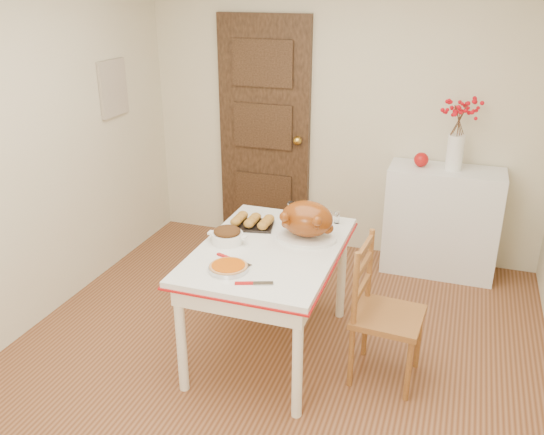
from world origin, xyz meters
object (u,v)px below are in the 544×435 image
(chair_oak, at_px, (389,314))
(kitchen_table, at_px, (270,300))
(turkey_platter, at_px, (307,221))
(pumpkin_pie, at_px, (228,267))
(sideboard, at_px, (441,221))

(chair_oak, bearing_deg, kitchen_table, 91.13)
(kitchen_table, bearing_deg, chair_oak, -2.69)
(turkey_platter, xyz_separation_m, pumpkin_pie, (-0.31, -0.57, -0.10))
(chair_oak, distance_m, turkey_platter, 0.77)
(kitchen_table, height_order, pumpkin_pie, pumpkin_pie)
(kitchen_table, bearing_deg, sideboard, 57.63)
(sideboard, height_order, chair_oak, sideboard)
(sideboard, height_order, pumpkin_pie, sideboard)
(sideboard, height_order, turkey_platter, turkey_platter)
(sideboard, relative_size, kitchen_table, 0.71)
(chair_oak, relative_size, pumpkin_pie, 3.96)
(sideboard, xyz_separation_m, pumpkin_pie, (-1.10, -1.92, 0.33))
(turkey_platter, bearing_deg, chair_oak, -41.66)
(kitchen_table, xyz_separation_m, chair_oak, (0.77, -0.04, 0.07))
(pumpkin_pie, bearing_deg, kitchen_table, 72.32)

